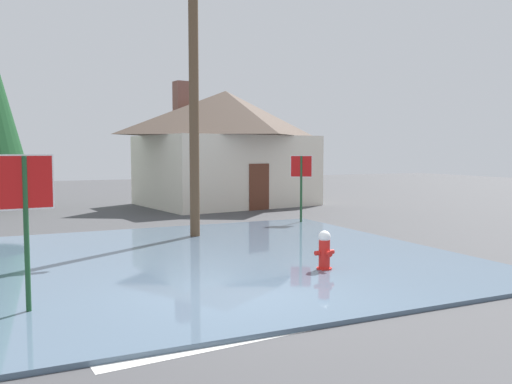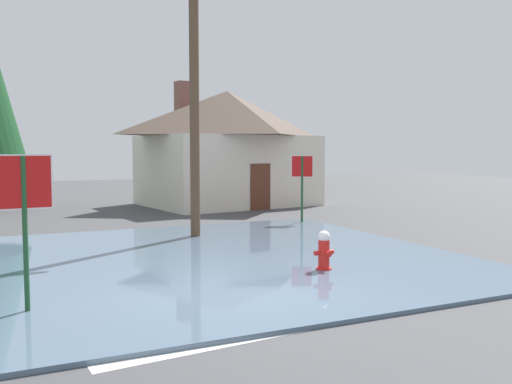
# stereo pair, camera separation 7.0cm
# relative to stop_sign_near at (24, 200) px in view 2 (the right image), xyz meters

# --- Properties ---
(ground_plane) EXTENTS (80.00, 80.00, 0.10)m
(ground_plane) POSITION_rel_stop_sign_near_xyz_m (3.39, -0.45, -1.86)
(ground_plane) COLOR #424244
(flood_puddle) EXTENTS (12.20, 10.61, 0.08)m
(flood_puddle) POSITION_rel_stop_sign_near_xyz_m (3.53, 2.86, -1.77)
(flood_puddle) COLOR #4C6075
(flood_puddle) RESTS_ON ground
(lane_stop_bar) EXTENTS (4.07, 0.66, 0.01)m
(lane_stop_bar) POSITION_rel_stop_sign_near_xyz_m (2.59, -2.39, -1.80)
(lane_stop_bar) COLOR silver
(lane_stop_bar) RESTS_ON ground
(stop_sign_near) EXTENTS (0.84, 0.10, 2.50)m
(stop_sign_near) POSITION_rel_stop_sign_near_xyz_m (0.00, 0.00, 0.00)
(stop_sign_near) COLOR #1E4C28
(stop_sign_near) RESTS_ON ground
(fire_hydrant) EXTENTS (0.45, 0.38, 0.89)m
(fire_hydrant) POSITION_rel_stop_sign_near_xyz_m (5.74, 0.58, -1.37)
(fire_hydrant) COLOR red
(fire_hydrant) RESTS_ON ground
(utility_pole) EXTENTS (1.60, 0.28, 8.20)m
(utility_pole) POSITION_rel_stop_sign_near_xyz_m (4.71, 5.96, 2.47)
(utility_pole) COLOR brown
(utility_pole) RESTS_ON ground
(stop_sign_far) EXTENTS (0.66, 0.39, 2.39)m
(stop_sign_far) POSITION_rel_stop_sign_near_xyz_m (9.07, 7.35, -0.09)
(stop_sign_far) COLOR #1E4C28
(stop_sign_far) RESTS_ON ground
(house) EXTENTS (8.62, 7.15, 5.77)m
(house) POSITION_rel_stop_sign_near_xyz_m (9.26, 14.83, 0.98)
(house) COLOR silver
(house) RESTS_ON ground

